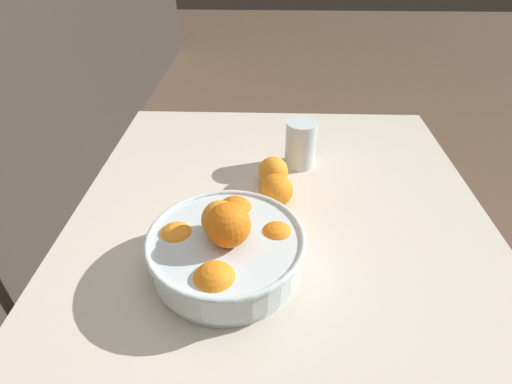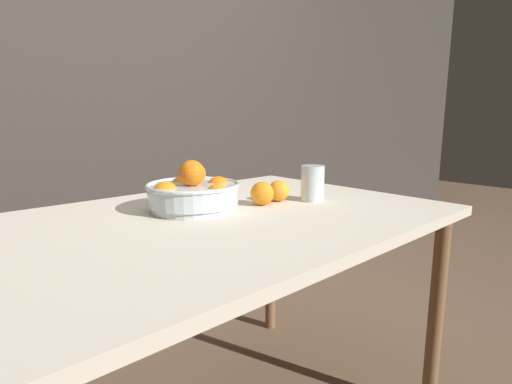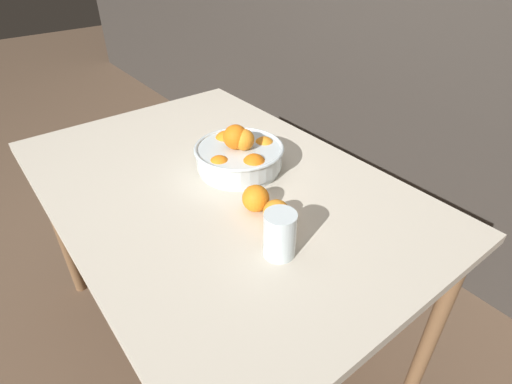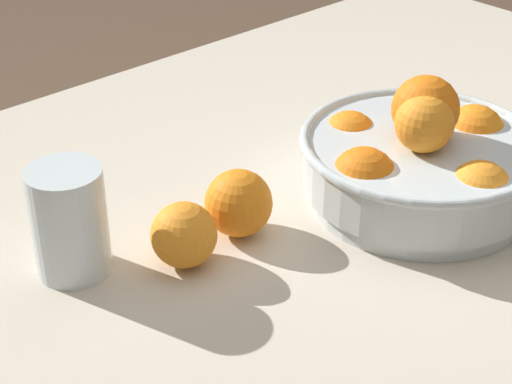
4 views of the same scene
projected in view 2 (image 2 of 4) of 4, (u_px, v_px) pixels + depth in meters
back_wall at (77, 61)px, 1.84m from camera, size 8.00×0.05×2.60m
dining_table at (218, 240)px, 1.19m from camera, size 1.37×0.93×0.76m
fruit_bowl at (194, 193)px, 1.23m from camera, size 0.29×0.29×0.16m
juice_glass at (312, 185)px, 1.37m from camera, size 0.08×0.08×0.12m
orange_loose_near_bowl at (279, 191)px, 1.36m from camera, size 0.07×0.07×0.07m
orange_loose_front at (262, 193)px, 1.30m from camera, size 0.08×0.08×0.08m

